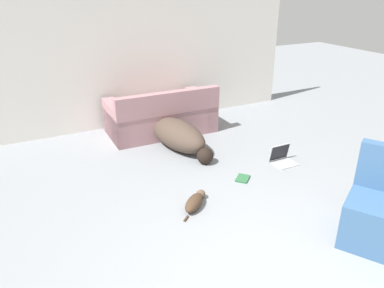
{
  "coord_description": "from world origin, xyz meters",
  "views": [
    {
      "loc": [
        -1.75,
        -1.58,
        2.36
      ],
      "look_at": [
        0.18,
        2.21,
        0.48
      ],
      "focal_mm": 35.0,
      "sensor_mm": 36.0,
      "label": 1
    }
  ],
  "objects_px": {
    "laptop_open": "(282,157)",
    "book_green": "(243,178)",
    "cat": "(195,202)",
    "couch": "(161,117)",
    "dog": "(179,135)",
    "side_chair": "(383,214)"
  },
  "relations": [
    {
      "from": "laptop_open",
      "to": "book_green",
      "type": "relative_size",
      "value": 1.28
    },
    {
      "from": "cat",
      "to": "laptop_open",
      "type": "xyz_separation_m",
      "value": [
        1.6,
        0.44,
        0.01
      ]
    },
    {
      "from": "cat",
      "to": "laptop_open",
      "type": "distance_m",
      "value": 1.66
    },
    {
      "from": "couch",
      "to": "dog",
      "type": "distance_m",
      "value": 0.74
    },
    {
      "from": "laptop_open",
      "to": "side_chair",
      "type": "relative_size",
      "value": 0.35
    },
    {
      "from": "book_green",
      "to": "side_chair",
      "type": "relative_size",
      "value": 0.27
    },
    {
      "from": "couch",
      "to": "cat",
      "type": "bearing_deg",
      "value": 77.47
    },
    {
      "from": "side_chair",
      "to": "laptop_open",
      "type": "bearing_deg",
      "value": 140.67
    },
    {
      "from": "cat",
      "to": "side_chair",
      "type": "relative_size",
      "value": 0.5
    },
    {
      "from": "couch",
      "to": "laptop_open",
      "type": "bearing_deg",
      "value": 121.16
    },
    {
      "from": "dog",
      "to": "laptop_open",
      "type": "distance_m",
      "value": 1.53
    },
    {
      "from": "dog",
      "to": "laptop_open",
      "type": "xyz_separation_m",
      "value": [
        1.09,
        -1.08,
        -0.13
      ]
    },
    {
      "from": "dog",
      "to": "book_green",
      "type": "xyz_separation_m",
      "value": [
        0.33,
        -1.24,
        -0.2
      ]
    },
    {
      "from": "cat",
      "to": "book_green",
      "type": "bearing_deg",
      "value": -22.88
    },
    {
      "from": "laptop_open",
      "to": "book_green",
      "type": "height_order",
      "value": "laptop_open"
    },
    {
      "from": "laptop_open",
      "to": "book_green",
      "type": "distance_m",
      "value": 0.78
    },
    {
      "from": "cat",
      "to": "laptop_open",
      "type": "bearing_deg",
      "value": -25.88
    },
    {
      "from": "couch",
      "to": "laptop_open",
      "type": "relative_size",
      "value": 5.32
    },
    {
      "from": "couch",
      "to": "laptop_open",
      "type": "xyz_separation_m",
      "value": [
        1.06,
        -1.81,
        -0.19
      ]
    },
    {
      "from": "couch",
      "to": "laptop_open",
      "type": "height_order",
      "value": "couch"
    },
    {
      "from": "side_chair",
      "to": "cat",
      "type": "bearing_deg",
      "value": -166.12
    },
    {
      "from": "book_green",
      "to": "side_chair",
      "type": "bearing_deg",
      "value": -73.51
    }
  ]
}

